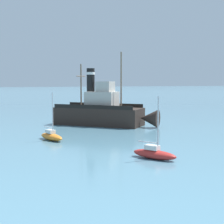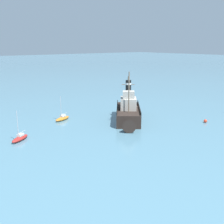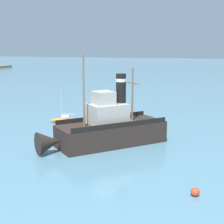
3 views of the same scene
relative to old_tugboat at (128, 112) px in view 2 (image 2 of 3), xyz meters
The scene contains 5 objects.
ground_plane 3.15m from the old_tugboat, 53.37° to the right, with size 600.00×600.00×0.00m, color teal.
old_tugboat is the anchor object (origin of this frame).
sailboat_red 20.99m from the old_tugboat, 83.37° to the left, with size 3.00×3.78×4.90m.
sailboat_orange 13.06m from the old_tugboat, 48.32° to the left, with size 2.35×3.95×4.90m.
mooring_buoy 14.91m from the old_tugboat, 134.04° to the right, with size 0.66×0.66×0.66m, color red.
Camera 2 is at (-40.42, 38.19, 14.91)m, focal length 45.00 mm.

